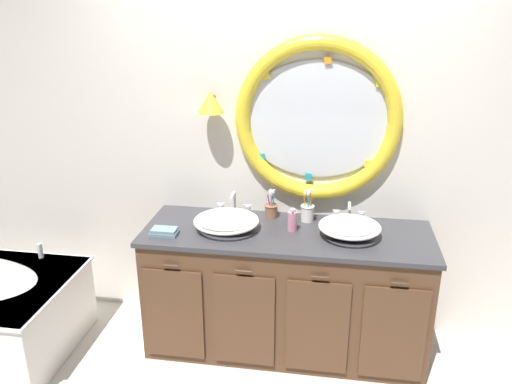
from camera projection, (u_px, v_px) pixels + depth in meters
name	position (u px, v px, depth m)	size (l,w,h in m)	color
ground_plane	(272.00, 365.00, 3.31)	(14.00, 14.00, 0.00)	silver
back_wall_assembly	(288.00, 144.00, 3.39)	(6.40, 0.26, 2.60)	silver
vanity_counter	(286.00, 289.00, 3.38)	(1.82, 0.66, 0.85)	brown
sink_basin_left	(226.00, 221.00, 3.24)	(0.42, 0.42, 0.11)	white
sink_basin_right	(350.00, 227.00, 3.13)	(0.38, 0.38, 0.14)	white
faucet_set_left	(234.00, 205.00, 3.47)	(0.24, 0.12, 0.16)	silver
faucet_set_right	(349.00, 213.00, 3.37)	(0.22, 0.11, 0.13)	silver
toothbrush_holder_left	(271.00, 210.00, 3.42)	(0.09, 0.09, 0.20)	#996647
toothbrush_holder_right	(307.00, 212.00, 3.36)	(0.09, 0.09, 0.22)	white
soap_dispenser	(292.00, 221.00, 3.22)	(0.06, 0.07, 0.16)	pink
folded_hand_towel	(164.00, 232.00, 3.18)	(0.17, 0.10, 0.04)	#7593A8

